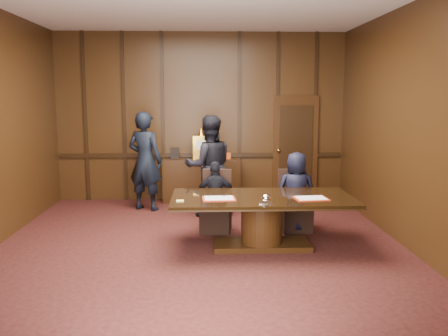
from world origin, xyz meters
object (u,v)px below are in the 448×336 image
sideboard (202,178)px  witness_right (209,166)px  signatory_right (296,192)px  witness_left (145,161)px  signatory_left (216,197)px  conference_table (262,213)px

sideboard → witness_right: witness_right is taller
signatory_right → witness_left: witness_left is taller
signatory_left → witness_right: witness_right is taller
sideboard → signatory_left: bearing=-83.8°
witness_left → witness_right: witness_left is taller
conference_table → witness_right: bearing=111.9°
witness_left → witness_right: bearing=179.4°
signatory_left → witness_left: size_ratio=0.61×
conference_table → witness_right: (-0.75, 1.87, 0.41)m
witness_left → signatory_right: bearing=171.7°
witness_left → witness_right: size_ratio=1.03×
signatory_right → conference_table: bearing=54.1°
conference_table → signatory_left: (-0.65, 0.80, 0.07)m
signatory_left → conference_table: bearing=131.0°
signatory_right → witness_right: size_ratio=0.71×
conference_table → signatory_right: signatory_right is taller
conference_table → witness_left: size_ratio=1.37×
signatory_right → witness_right: 1.78m
signatory_left → witness_left: 2.12m
conference_table → signatory_right: size_ratio=2.00×
sideboard → signatory_left: (0.25, -2.30, 0.10)m
sideboard → conference_table: 3.23m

